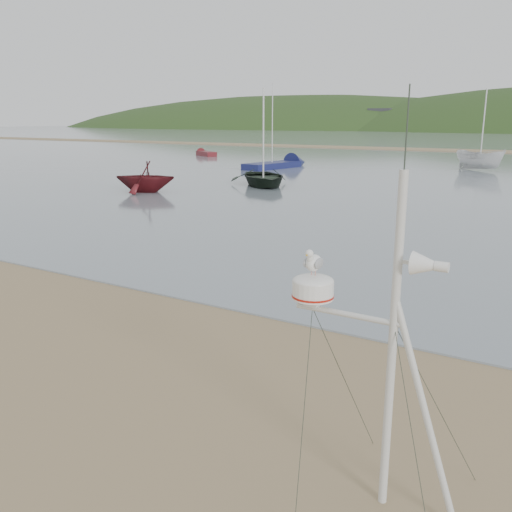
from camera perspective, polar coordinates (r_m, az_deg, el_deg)
The scene contains 7 objects.
ground at distance 8.65m, azimuth -14.98°, elevation -13.92°, with size 560.00×560.00×0.00m, color olive.
mast_rig at distance 5.97m, azimuth 13.08°, elevation -15.96°, with size 1.92×2.05×4.32m.
boat_dark at distance 33.39m, azimuth 0.78°, elevation 11.67°, with size 3.57×1.04×5.00m, color black.
boat_red at distance 31.11m, azimuth -11.67°, elevation 9.62°, with size 2.85×1.74×3.30m, color #581418.
boat_white at distance 47.42m, azimuth 22.67°, elevation 11.00°, with size 1.67×1.71×4.43m, color silver.
dinghy_red_far at distance 62.80m, azimuth -5.60°, elevation 10.72°, with size 4.54×3.40×1.13m.
sailboat_blue_near at distance 47.40m, azimuth 3.29°, elevation 9.68°, with size 3.06×7.75×7.48m.
Camera 1 is at (5.67, -5.17, 4.01)m, focal length 38.00 mm.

